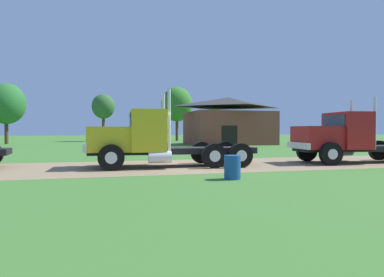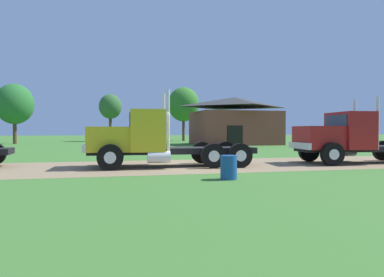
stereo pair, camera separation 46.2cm
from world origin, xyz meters
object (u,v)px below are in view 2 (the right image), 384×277
Objects in this scene: truck_foreground_white at (148,140)px; truck_near_left at (349,139)px; steel_barrel at (229,167)px; shed_building at (234,122)px.

truck_near_left is (10.37, -0.48, 0.01)m from truck_foreground_white.
truck_near_left is 9.08m from steel_barrel.
shed_building reaches higher than truck_foreground_white.
truck_near_left is 23.69m from shed_building.
truck_foreground_white is at bearing 116.81° from steel_barrel.
steel_barrel is at bearing -110.13° from shed_building.
truck_foreground_white reaches higher than steel_barrel.
shed_building is at bearing 69.87° from steel_barrel.
shed_building reaches higher than steel_barrel.
truck_near_left is 9.56× the size of steel_barrel.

